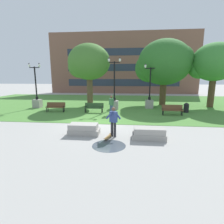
{
  "coord_description": "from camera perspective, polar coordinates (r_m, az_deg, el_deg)",
  "views": [
    {
      "loc": [
        2.19,
        -12.03,
        3.36
      ],
      "look_at": [
        1.13,
        -1.4,
        1.2
      ],
      "focal_mm": 28.0,
      "sensor_mm": 36.0,
      "label": 1
    }
  ],
  "objects": [
    {
      "name": "person_skateboarder",
      "position": [
        9.8,
        0.47,
        -2.69
      ],
      "size": [
        0.89,
        0.42,
        1.71
      ],
      "color": "#28282D",
      "rests_on": "ground"
    },
    {
      "name": "park_bench_near_right",
      "position": [
        17.84,
        -17.91,
        1.77
      ],
      "size": [
        1.83,
        0.66,
        0.9
      ],
      "color": "brown",
      "rests_on": "grass_lawn"
    },
    {
      "name": "lamp_post_right",
      "position": [
        19.29,
        12.11,
        4.1
      ],
      "size": [
        1.32,
        0.8,
        4.7
      ],
      "color": "gray",
      "rests_on": "grass_lawn"
    },
    {
      "name": "skateboard",
      "position": [
        9.81,
        -1.21,
        -8.07
      ],
      "size": [
        0.44,
        1.04,
        0.14
      ],
      "color": "olive",
      "rests_on": "ground"
    },
    {
      "name": "tree_far_right",
      "position": [
        20.88,
        -7.62,
        15.65
      ],
      "size": [
        5.0,
        4.76,
        7.03
      ],
      "color": "brown",
      "rests_on": "grass_lawn"
    },
    {
      "name": "concrete_block_center",
      "position": [
        10.52,
        -9.17,
        -5.59
      ],
      "size": [
        1.8,
        0.9,
        0.64
      ],
      "color": "#9E9991",
      "rests_on": "ground"
    },
    {
      "name": "person_bystander_near_lawn",
      "position": [
        15.55,
        -0.22,
        2.63
      ],
      "size": [
        0.51,
        0.6,
        1.71
      ],
      "color": "#384C7A",
      "rests_on": "grass_lawn"
    },
    {
      "name": "trash_bin",
      "position": [
        18.01,
        23.08,
        1.37
      ],
      "size": [
        0.49,
        0.49,
        0.96
      ],
      "color": "black",
      "rests_on": "grass_lawn"
    },
    {
      "name": "park_bench_near_left",
      "position": [
        16.65,
        -5.92,
        1.6
      ],
      "size": [
        1.81,
        0.56,
        0.9
      ],
      "color": "#284723",
      "rests_on": "grass_lawn"
    },
    {
      "name": "tree_near_left",
      "position": [
        22.38,
        30.34,
        13.68
      ],
      "size": [
        5.0,
        4.76,
        6.92
      ],
      "color": "#4C3823",
      "rests_on": "grass_lawn"
    },
    {
      "name": "park_bench_far_left",
      "position": [
        16.34,
        19.07,
        0.85
      ],
      "size": [
        1.81,
        0.58,
        0.9
      ],
      "color": "brown",
      "rests_on": "grass_lawn"
    },
    {
      "name": "lamp_post_center",
      "position": [
        18.22,
        0.76,
        4.23
      ],
      "size": [
        1.32,
        0.8,
        5.25
      ],
      "color": "gray",
      "rests_on": "grass_lawn"
    },
    {
      "name": "grass_lawn",
      "position": [
        22.39,
        0.02,
        2.82
      ],
      "size": [
        40.0,
        20.0,
        0.02
      ],
      "primitive_type": "cube",
      "color": "#4C8438",
      "rests_on": "ground"
    },
    {
      "name": "puddle",
      "position": [
        8.82,
        -1.02,
        -10.93
      ],
      "size": [
        1.68,
        1.68,
        0.01
      ],
      "primitive_type": "cylinder",
      "color": "#47515B",
      "rests_on": "ground"
    },
    {
      "name": "building_facade_distant",
      "position": [
        36.65,
        3.56,
        15.59
      ],
      "size": [
        30.02,
        1.03,
        12.09
      ],
      "color": "brown",
      "rests_on": "ground"
    },
    {
      "name": "tree_near_right",
      "position": [
        21.97,
        16.55,
        15.05
      ],
      "size": [
        6.44,
        6.13,
        7.59
      ],
      "color": "#4C3823",
      "rests_on": "grass_lawn"
    },
    {
      "name": "lamp_post_left",
      "position": [
        20.86,
        -23.28,
        4.0
      ],
      "size": [
        1.32,
        0.8,
        4.8
      ],
      "color": "gray",
      "rests_on": "grass_lawn"
    },
    {
      "name": "ground_plane",
      "position": [
        12.68,
        -4.47,
        -3.97
      ],
      "size": [
        140.0,
        140.0,
        0.0
      ],
      "primitive_type": "plane",
      "color": "#A3A09B"
    },
    {
      "name": "concrete_block_left",
      "position": [
        9.85,
        11.97,
        -6.88
      ],
      "size": [
        1.8,
        0.9,
        0.64
      ],
      "color": "#9E9991",
      "rests_on": "ground"
    }
  ]
}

